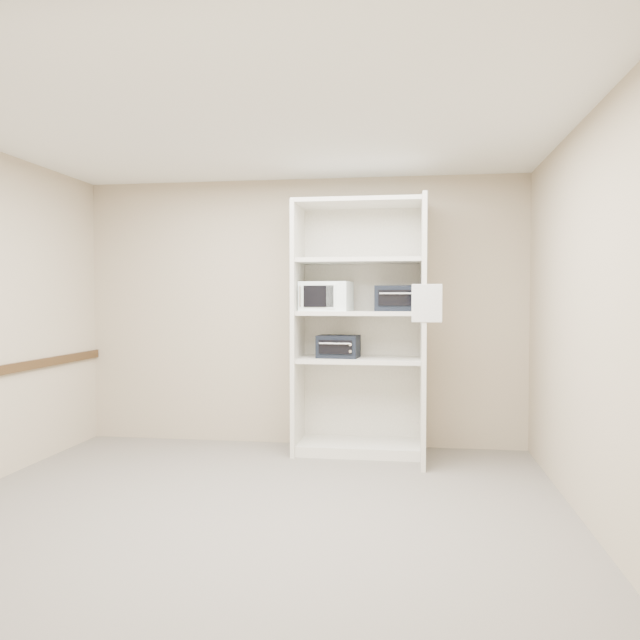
# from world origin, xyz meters

# --- Properties ---
(floor) EXTENTS (4.50, 4.00, 0.01)m
(floor) POSITION_xyz_m (0.00, 0.00, 0.00)
(floor) COLOR #625C55
(floor) RESTS_ON ground
(ceiling) EXTENTS (4.50, 4.00, 0.01)m
(ceiling) POSITION_xyz_m (0.00, 0.00, 2.70)
(ceiling) COLOR white
(wall_back) EXTENTS (4.50, 0.02, 2.70)m
(wall_back) POSITION_xyz_m (0.00, 2.00, 1.35)
(wall_back) COLOR tan
(wall_back) RESTS_ON ground
(wall_front) EXTENTS (4.50, 0.02, 2.70)m
(wall_front) POSITION_xyz_m (0.00, -2.00, 1.35)
(wall_front) COLOR tan
(wall_front) RESTS_ON ground
(wall_right) EXTENTS (0.02, 4.00, 2.70)m
(wall_right) POSITION_xyz_m (2.25, 0.00, 1.35)
(wall_right) COLOR tan
(wall_right) RESTS_ON ground
(shelving_unit) EXTENTS (1.24, 0.92, 2.42)m
(shelving_unit) POSITION_xyz_m (0.67, 1.70, 1.13)
(shelving_unit) COLOR white
(shelving_unit) RESTS_ON floor
(microwave) EXTENTS (0.50, 0.40, 0.28)m
(microwave) POSITION_xyz_m (0.30, 1.67, 1.51)
(microwave) COLOR white
(microwave) RESTS_ON shelving_unit
(toaster_oven_upper) EXTENTS (0.43, 0.33, 0.24)m
(toaster_oven_upper) POSITION_xyz_m (0.97, 1.70, 1.49)
(toaster_oven_upper) COLOR black
(toaster_oven_upper) RESTS_ON shelving_unit
(toaster_oven_lower) EXTENTS (0.41, 0.33, 0.21)m
(toaster_oven_lower) POSITION_xyz_m (0.42, 1.69, 1.03)
(toaster_oven_lower) COLOR black
(toaster_oven_lower) RESTS_ON shelving_unit
(paper_sign) EXTENTS (0.25, 0.01, 0.32)m
(paper_sign) POSITION_xyz_m (1.24, 1.07, 1.45)
(paper_sign) COLOR white
(paper_sign) RESTS_ON shelving_unit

